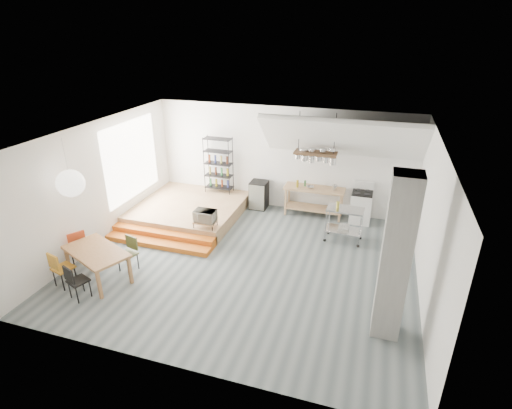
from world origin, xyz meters
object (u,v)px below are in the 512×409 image
(stove, at_px, (361,207))
(dining_table, at_px, (96,254))
(rolling_cart, at_px, (344,220))
(mini_fridge, at_px, (259,195))

(stove, distance_m, dining_table, 7.30)
(rolling_cart, relative_size, mini_fridge, 1.12)
(dining_table, height_order, mini_fridge, mini_fridge)
(stove, height_order, mini_fridge, stove)
(dining_table, xyz_separation_m, rolling_cart, (5.13, 3.49, -0.05))
(mini_fridge, bearing_deg, rolling_cart, -26.10)
(dining_table, relative_size, mini_fridge, 2.00)
(dining_table, distance_m, rolling_cart, 6.21)
(rolling_cart, bearing_deg, mini_fridge, 156.90)
(mini_fridge, bearing_deg, dining_table, -115.57)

